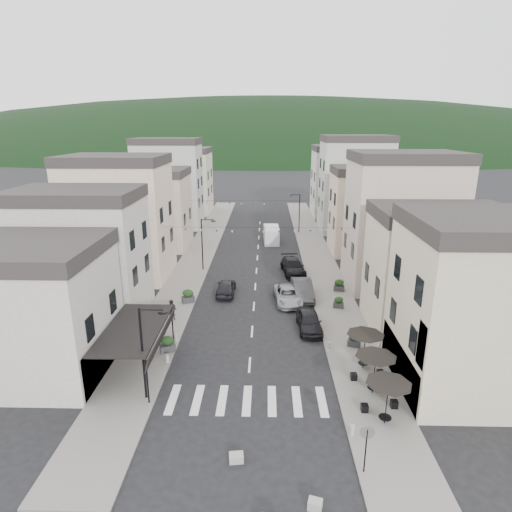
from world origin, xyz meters
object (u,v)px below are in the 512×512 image
(parked_car_a, at_px, (309,321))
(pedestrian_b, at_px, (172,310))
(parked_car_e, at_px, (226,287))
(parked_car_b, at_px, (303,289))
(parked_car_c, at_px, (288,295))
(parked_car_d, at_px, (293,267))
(delivery_van, at_px, (271,234))
(pedestrian_a, at_px, (135,338))

(parked_car_a, xyz_separation_m, pedestrian_b, (-11.40, 1.34, 0.23))
(parked_car_a, height_order, parked_car_e, parked_car_a)
(parked_car_b, height_order, parked_car_e, parked_car_b)
(parked_car_c, bearing_deg, pedestrian_b, -162.47)
(parked_car_d, distance_m, pedestrian_b, 16.48)
(parked_car_b, xyz_separation_m, delivery_van, (-2.80, 20.31, 0.35))
(parked_car_b, bearing_deg, parked_car_a, -93.31)
(parked_car_c, xyz_separation_m, pedestrian_b, (-9.92, -4.17, 0.30))
(pedestrian_a, distance_m, pedestrian_b, 5.10)
(delivery_van, xyz_separation_m, pedestrian_b, (-8.60, -25.71, -0.19))
(parked_car_a, xyz_separation_m, parked_car_d, (-0.51, 13.70, 0.04))
(pedestrian_a, bearing_deg, parked_car_e, 56.77)
(parked_car_c, height_order, delivery_van, delivery_van)
(parked_car_e, height_order, pedestrian_a, pedestrian_a)
(parked_car_b, relative_size, parked_car_c, 1.00)
(parked_car_a, bearing_deg, parked_car_c, 102.37)
(delivery_van, bearing_deg, parked_car_d, -82.69)
(parked_car_b, height_order, delivery_van, delivery_van)
(parked_car_d, bearing_deg, pedestrian_b, -138.37)
(parked_car_c, relative_size, delivery_van, 0.99)
(parked_car_b, height_order, parked_car_d, parked_car_b)
(delivery_van, relative_size, pedestrian_b, 2.91)
(parked_car_b, relative_size, pedestrian_b, 2.89)
(parked_car_a, relative_size, parked_car_b, 0.89)
(parked_car_a, bearing_deg, parked_car_d, 89.53)
(parked_car_a, distance_m, delivery_van, 27.20)
(parked_car_a, bearing_deg, pedestrian_a, -167.87)
(parked_car_a, distance_m, pedestrian_b, 11.48)
(parked_car_e, bearing_deg, pedestrian_b, 57.14)
(pedestrian_a, height_order, pedestrian_b, pedestrian_b)
(pedestrian_a, bearing_deg, parked_car_c, 32.17)
(parked_car_b, bearing_deg, parked_car_c, -143.39)
(pedestrian_a, bearing_deg, pedestrian_b, 64.69)
(delivery_van, bearing_deg, pedestrian_a, -111.14)
(parked_car_a, xyz_separation_m, pedestrian_a, (-13.13, -3.45, 0.11))
(parked_car_b, height_order, pedestrian_b, pedestrian_b)
(parked_car_b, distance_m, delivery_van, 20.50)
(parked_car_c, distance_m, delivery_van, 21.58)
(parked_car_a, bearing_deg, pedestrian_b, 170.71)
(parked_car_b, xyz_separation_m, parked_car_c, (-1.47, -1.23, -0.13))
(pedestrian_a, bearing_deg, delivery_van, 65.90)
(parked_car_c, bearing_deg, parked_car_d, 78.00)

